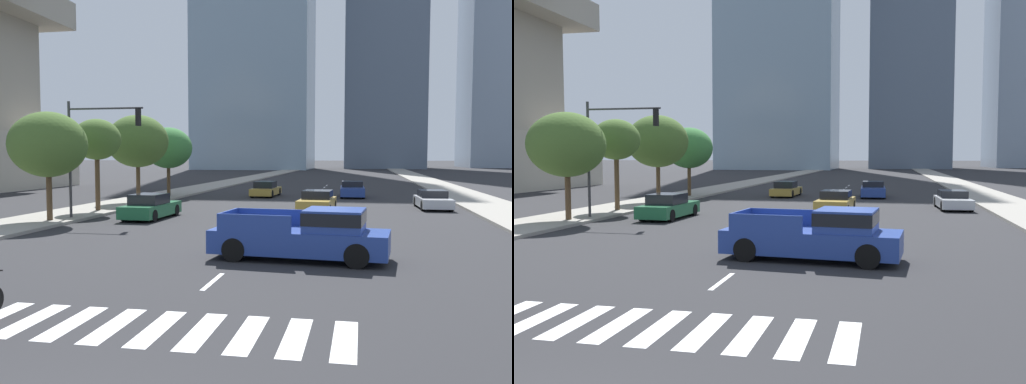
# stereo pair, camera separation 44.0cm
# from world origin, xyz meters

# --- Properties ---
(sidewalk_east) EXTENTS (4.00, 260.00, 0.15)m
(sidewalk_east) POSITION_xyz_m (12.19, 30.00, 0.07)
(sidewalk_east) COLOR gray
(sidewalk_east) RESTS_ON ground
(sidewalk_west) EXTENTS (4.00, 260.00, 0.15)m
(sidewalk_west) POSITION_xyz_m (-12.19, 30.00, 0.07)
(sidewalk_west) COLOR gray
(sidewalk_west) RESTS_ON ground
(crosswalk_near) EXTENTS (7.65, 2.27, 0.01)m
(crosswalk_near) POSITION_xyz_m (-0.00, 4.92, 0.00)
(crosswalk_near) COLOR silver
(crosswalk_near) RESTS_ON ground
(lane_divider_center) EXTENTS (0.14, 50.00, 0.01)m
(lane_divider_center) POSITION_xyz_m (0.00, 32.92, 0.00)
(lane_divider_center) COLOR silver
(lane_divider_center) RESTS_ON ground
(pickup_truck) EXTENTS (5.82, 2.54, 1.67)m
(pickup_truck) POSITION_xyz_m (2.20, 12.39, 0.81)
(pickup_truck) COLOR navy
(pickup_truck) RESTS_ON ground
(sedan_green_0) EXTENTS (1.91, 4.58, 1.34)m
(sedan_green_0) POSITION_xyz_m (-7.19, 22.31, 0.61)
(sedan_green_0) COLOR #1E6038
(sedan_green_0) RESTS_ON ground
(sedan_blue_1) EXTENTS (2.05, 4.74, 1.29)m
(sedan_blue_1) POSITION_xyz_m (3.14, 39.73, 0.60)
(sedan_blue_1) COLOR navy
(sedan_blue_1) RESTS_ON ground
(sedan_gold_2) EXTENTS (2.08, 4.52, 1.31)m
(sedan_gold_2) POSITION_xyz_m (1.32, 26.99, 0.61)
(sedan_gold_2) COLOR #B28E38
(sedan_gold_2) RESTS_ON ground
(sedan_silver_3) EXTENTS (2.02, 4.59, 1.18)m
(sedan_silver_3) POSITION_xyz_m (8.32, 30.86, 0.55)
(sedan_silver_3) COLOR #B7BABF
(sedan_silver_3) RESTS_ON ground
(sedan_gold_4) EXTENTS (1.98, 4.56, 1.26)m
(sedan_gold_4) POSITION_xyz_m (-3.90, 39.08, 0.58)
(sedan_gold_4) COLOR #B28E38
(sedan_gold_4) RESTS_ON ground
(traffic_signal_far) EXTENTS (4.36, 0.28, 6.00)m
(traffic_signal_far) POSITION_xyz_m (-9.51, 20.84, 4.24)
(traffic_signal_far) COLOR #333335
(traffic_signal_far) RESTS_ON sidewalk_west
(street_tree_nearest) EXTENTS (3.81, 3.81, 5.38)m
(street_tree_nearest) POSITION_xyz_m (-11.39, 19.52, 3.90)
(street_tree_nearest) COLOR #4C3823
(street_tree_nearest) RESTS_ON sidewalk_west
(street_tree_second) EXTENTS (2.81, 2.81, 5.36)m
(street_tree_second) POSITION_xyz_m (-11.39, 24.54, 4.28)
(street_tree_second) COLOR #4C3823
(street_tree_second) RESTS_ON sidewalk_west
(street_tree_third) EXTENTS (4.25, 4.25, 6.02)m
(street_tree_third) POSITION_xyz_m (-11.39, 30.44, 4.36)
(street_tree_third) COLOR #4C3823
(street_tree_third) RESTS_ON sidewalk_west
(street_tree_fourth) EXTENTS (3.84, 3.84, 5.48)m
(street_tree_fourth) POSITION_xyz_m (-11.39, 36.47, 3.98)
(street_tree_fourth) COLOR #4C3823
(street_tree_fourth) RESTS_ON sidewalk_west
(office_tower_right_skyline) EXTENTS (25.41, 26.31, 86.78)m
(office_tower_right_skyline) POSITION_xyz_m (46.23, 166.86, 42.86)
(office_tower_right_skyline) COLOR #8C9EB2
(office_tower_right_skyline) RESTS_ON ground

